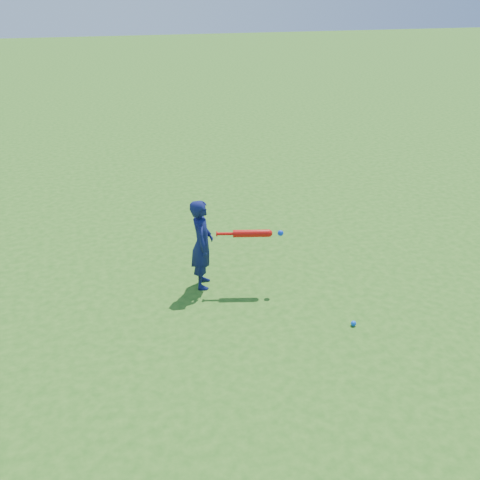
# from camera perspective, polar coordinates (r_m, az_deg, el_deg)

# --- Properties ---
(ground) EXTENTS (80.00, 80.00, 0.00)m
(ground) POSITION_cam_1_polar(r_m,az_deg,el_deg) (7.37, -7.43, -4.71)
(ground) COLOR #285F16
(ground) RESTS_ON ground
(child) EXTENTS (0.39, 0.51, 1.23)m
(child) POSITION_cam_1_polar(r_m,az_deg,el_deg) (7.03, -4.08, -0.45)
(child) COLOR #0F1549
(child) RESTS_ON ground
(ground_ball_blue) EXTENTS (0.07, 0.07, 0.07)m
(ground_ball_blue) POSITION_cam_1_polar(r_m,az_deg,el_deg) (6.61, 12.01, -8.70)
(ground_ball_blue) COLOR blue
(ground_ball_blue) RESTS_ON ground
(bat_swing) EXTENTS (0.86, 0.27, 0.10)m
(bat_swing) POSITION_cam_1_polar(r_m,az_deg,el_deg) (6.91, 1.50, 0.71)
(bat_swing) COLOR red
(bat_swing) RESTS_ON ground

